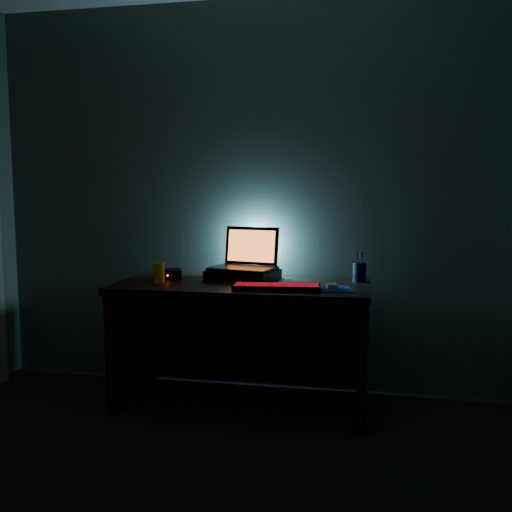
{
  "coord_description": "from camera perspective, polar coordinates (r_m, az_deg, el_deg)",
  "views": [
    {
      "loc": [
        0.73,
        -1.65,
        1.29
      ],
      "look_at": [
        0.09,
        1.57,
        0.92
      ],
      "focal_mm": 40.0,
      "sensor_mm": 36.0,
      "label": 1
    }
  ],
  "objects": [
    {
      "name": "pen_cup",
      "position": [
        3.48,
        10.3,
        -1.61
      ],
      "size": [
        0.09,
        0.09,
        0.11
      ],
      "primitive_type": "cylinder",
      "rotation": [
        0.0,
        0.0,
        -0.12
      ],
      "color": "black",
      "rests_on": "desk"
    },
    {
      "name": "keyboard",
      "position": [
        3.16,
        2.09,
        -3.11
      ],
      "size": [
        0.5,
        0.2,
        0.03
      ],
      "rotation": [
        0.0,
        0.0,
        0.09
      ],
      "color": "black",
      "rests_on": "desk"
    },
    {
      "name": "mouse",
      "position": [
        3.2,
        7.59,
        -3.02
      ],
      "size": [
        0.07,
        0.1,
        0.03
      ],
      "primitive_type": "cube",
      "rotation": [
        0.0,
        0.0,
        0.18
      ],
      "color": "gray",
      "rests_on": "mousepad"
    },
    {
      "name": "juice_glass",
      "position": [
        3.43,
        -9.71,
        -1.67
      ],
      "size": [
        0.09,
        0.09,
        0.12
      ],
      "primitive_type": "cylinder",
      "rotation": [
        0.0,
        0.0,
        -0.41
      ],
      "color": "#E3AF0B",
      "rests_on": "desk"
    },
    {
      "name": "room",
      "position": [
        1.8,
        -12.66,
        4.97
      ],
      "size": [
        3.5,
        4.0,
        2.5
      ],
      "color": "black",
      "rests_on": "ground"
    },
    {
      "name": "laptop",
      "position": [
        3.55,
        -0.96,
        -0.33
      ],
      "size": [
        0.43,
        0.36,
        0.26
      ],
      "rotation": [
        0.0,
        0.0,
        -0.22
      ],
      "color": "black",
      "rests_on": "riser"
    },
    {
      "name": "desk",
      "position": [
        3.49,
        -1.15,
        -6.74
      ],
      "size": [
        1.5,
        0.7,
        0.75
      ],
      "color": "black",
      "rests_on": "ground"
    },
    {
      "name": "router",
      "position": [
        3.6,
        -8.89,
        -1.78
      ],
      "size": [
        0.21,
        0.19,
        0.06
      ],
      "rotation": [
        0.0,
        0.0,
        0.4
      ],
      "color": "black",
      "rests_on": "desk"
    },
    {
      "name": "mousepad",
      "position": [
        3.2,
        7.59,
        -3.29
      ],
      "size": [
        0.25,
        0.24,
        0.0
      ],
      "primitive_type": "cube",
      "rotation": [
        0.0,
        0.0,
        0.18
      ],
      "color": "navy",
      "rests_on": "desk"
    },
    {
      "name": "riser",
      "position": [
        3.52,
        -1.31,
        -1.88
      ],
      "size": [
        0.46,
        0.38,
        0.06
      ],
      "primitive_type": "cube",
      "rotation": [
        0.0,
        0.0,
        -0.22
      ],
      "color": "black",
      "rests_on": "desk"
    }
  ]
}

